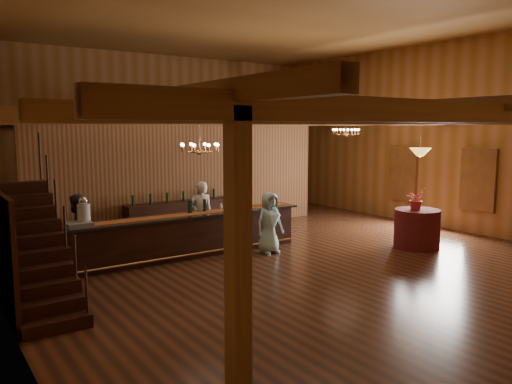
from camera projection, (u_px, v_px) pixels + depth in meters
floor at (273, 252)px, 12.07m from camera, size 14.00×14.00×0.00m
ceiling at (274, 17)px, 11.36m from camera, size 14.00×14.00×0.00m
wall_back at (154, 135)px, 17.43m from camera, size 12.00×0.10×5.50m
wall_right at (432, 136)px, 15.09m from camera, size 0.10×14.00×5.50m
beam_grid at (261, 117)px, 12.07m from camera, size 11.90×13.90×0.39m
support_posts at (286, 189)px, 11.46m from camera, size 9.20×10.20×3.20m
partition_wall at (187, 178)px, 14.45m from camera, size 9.00×0.18×3.10m
window_right_front at (478, 180)px, 13.91m from camera, size 0.12×1.05×1.75m
window_right_back at (403, 173)px, 16.04m from camera, size 0.12×1.05×1.75m
staircase at (36, 249)px, 8.27m from camera, size 1.00×2.80×2.00m
backroom_boxes at (166, 203)px, 16.33m from camera, size 4.10×0.60×1.10m
tasting_bar at (188, 235)px, 11.61m from camera, size 5.97×0.77×1.01m
beverage_dispenser at (84, 212)px, 10.24m from camera, size 0.26×0.26×0.60m
glass_rack_tray at (78, 224)px, 10.11m from camera, size 0.50×0.50×0.10m
raffle_drum at (270, 199)px, 12.80m from camera, size 0.34×0.24×0.30m
bar_bottle_0 at (189, 207)px, 11.69m from camera, size 0.07×0.07×0.30m
bar_bottle_1 at (191, 207)px, 11.71m from camera, size 0.07×0.07×0.30m
bar_bottle_2 at (191, 207)px, 11.71m from camera, size 0.07×0.07×0.30m
bar_bottle_3 at (205, 205)px, 11.92m from camera, size 0.07×0.07×0.30m
backbar_shelf at (184, 218)px, 14.07m from camera, size 3.36×0.56×0.94m
round_table at (417, 229)px, 12.49m from camera, size 1.12×1.12×0.97m
chandelier_left at (200, 147)px, 10.26m from camera, size 0.80×0.80×0.76m
chandelier_right at (346, 132)px, 15.12m from camera, size 0.80×0.80×0.48m
pendant_lamp at (420, 152)px, 12.24m from camera, size 0.52×0.52×0.90m
bartender at (201, 214)px, 12.51m from camera, size 0.68×0.51×1.67m
staff_second at (76, 229)px, 10.99m from camera, size 0.95×0.89×1.55m
guest at (270, 223)px, 11.91m from camera, size 0.73×0.47×1.48m
floor_plant at (287, 197)px, 17.00m from camera, size 0.79×0.68×1.28m
table_flowers at (416, 199)px, 12.37m from camera, size 0.60×0.56×0.54m
table_vase at (415, 203)px, 12.40m from camera, size 0.19×0.19×0.30m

